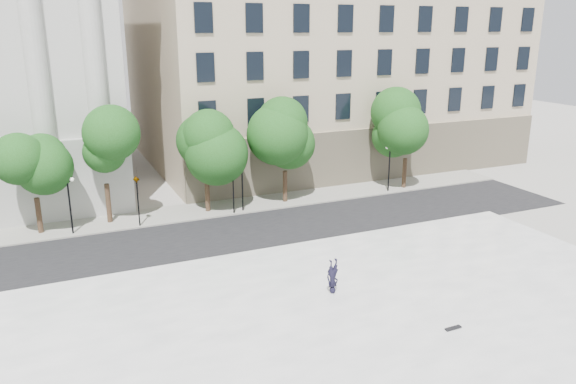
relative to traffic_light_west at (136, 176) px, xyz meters
name	(u,v)px	position (x,y,z in m)	size (l,w,h in m)	color
plaza	(273,358)	(2.27, -19.30, -3.52)	(44.00, 22.00, 0.45)	white
street	(186,243)	(2.27, -4.30, -3.74)	(60.00, 8.00, 0.02)	black
far_sidewalk	(167,215)	(2.27, 1.70, -3.69)	(60.00, 4.00, 0.12)	#9A988E
building_east	(317,51)	(22.27, 16.61, 7.40)	(36.00, 26.15, 23.00)	tan
traffic_light_west	(136,176)	(0.00, 0.00, 0.00)	(0.47, 1.87, 4.25)	black
traffic_light_east	(233,167)	(7.02, 0.00, -0.03)	(1.08, 1.78, 4.22)	black
person_lying	(333,288)	(7.23, -15.35, -3.04)	(0.67, 0.44, 1.84)	black
skateboard	(453,328)	(10.53, -20.79, -3.25)	(0.82, 0.21, 0.08)	black
street_trees	(205,145)	(5.26, 1.10, 1.53)	(41.11, 4.91, 7.92)	#382619
lamp_posts	(160,184)	(1.66, 0.30, -0.82)	(38.73, 0.28, 4.55)	black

